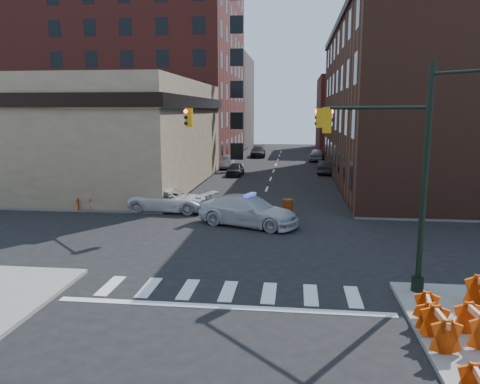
% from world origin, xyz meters
% --- Properties ---
extents(ground, '(140.00, 140.00, 0.00)m').
position_xyz_m(ground, '(0.00, 0.00, 0.00)').
color(ground, black).
rests_on(ground, ground).
extents(sidewalk_nw, '(34.00, 54.50, 0.15)m').
position_xyz_m(sidewalk_nw, '(-23.00, 32.75, 0.07)').
color(sidewalk_nw, gray).
rests_on(sidewalk_nw, ground).
extents(sidewalk_ne, '(34.00, 54.50, 0.15)m').
position_xyz_m(sidewalk_ne, '(23.00, 32.75, 0.07)').
color(sidewalk_ne, gray).
rests_on(sidewalk_ne, ground).
extents(bank_building, '(22.00, 22.00, 9.00)m').
position_xyz_m(bank_building, '(-17.00, 16.50, 4.50)').
color(bank_building, '#9D8B67').
rests_on(bank_building, ground).
extents(apartment_block, '(25.00, 25.00, 24.00)m').
position_xyz_m(apartment_block, '(-18.50, 40.00, 12.00)').
color(apartment_block, maroon).
rests_on(apartment_block, ground).
extents(commercial_row_ne, '(14.00, 34.00, 14.00)m').
position_xyz_m(commercial_row_ne, '(13.00, 22.50, 7.00)').
color(commercial_row_ne, '#4C291E').
rests_on(commercial_row_ne, ground).
extents(filler_nw, '(20.00, 18.00, 16.00)m').
position_xyz_m(filler_nw, '(-16.00, 62.00, 8.00)').
color(filler_nw, brown).
rests_on(filler_nw, ground).
extents(filler_ne, '(16.00, 16.00, 12.00)m').
position_xyz_m(filler_ne, '(14.00, 58.00, 6.00)').
color(filler_ne, maroon).
rests_on(filler_ne, ground).
extents(signal_pole_se, '(5.40, 5.27, 8.00)m').
position_xyz_m(signal_pole_se, '(6.04, -5.52, 4.61)').
color(signal_pole_se, black).
rests_on(signal_pole_se, sidewalk_se).
extents(signal_pole_nw, '(3.58, 3.67, 8.00)m').
position_xyz_m(signal_pole_nw, '(-5.85, 5.34, 4.34)').
color(signal_pole_nw, black).
rests_on(signal_pole_nw, sidewalk_nw).
extents(signal_pole_ne, '(3.67, 3.58, 8.00)m').
position_xyz_m(signal_pole_ne, '(5.84, 5.35, 4.34)').
color(signal_pole_ne, black).
rests_on(signal_pole_ne, sidewalk_ne).
extents(tree_ne_near, '(3.00, 3.00, 4.85)m').
position_xyz_m(tree_ne_near, '(7.50, 26.00, 3.49)').
color(tree_ne_near, black).
rests_on(tree_ne_near, sidewalk_ne).
extents(tree_ne_far, '(3.00, 3.00, 4.85)m').
position_xyz_m(tree_ne_far, '(7.50, 34.00, 3.49)').
color(tree_ne_far, black).
rests_on(tree_ne_far, sidewalk_ne).
extents(police_car, '(6.40, 4.35, 1.72)m').
position_xyz_m(police_car, '(-0.28, 3.27, 0.86)').
color(police_car, silver).
rests_on(police_car, ground).
extents(pickup, '(5.40, 2.67, 1.47)m').
position_xyz_m(pickup, '(-5.80, 6.49, 0.74)').
color(pickup, silver).
rests_on(pickup, ground).
extents(parked_car_wnear, '(1.61, 3.79, 1.28)m').
position_xyz_m(parked_car_wnear, '(-3.70, 24.02, 0.64)').
color(parked_car_wnear, black).
rests_on(parked_car_wnear, ground).
extents(parked_car_wfar, '(1.50, 4.22, 1.39)m').
position_xyz_m(parked_car_wfar, '(-5.50, 30.00, 0.69)').
color(parked_car_wfar, gray).
rests_on(parked_car_wfar, ground).
extents(parked_car_wdeep, '(2.40, 5.31, 1.51)m').
position_xyz_m(parked_car_wdeep, '(-2.96, 43.55, 0.75)').
color(parked_car_wdeep, black).
rests_on(parked_car_wdeep, ground).
extents(parked_car_enear, '(1.93, 4.32, 1.38)m').
position_xyz_m(parked_car_enear, '(5.50, 26.33, 0.69)').
color(parked_car_enear, black).
rests_on(parked_car_enear, ground).
extents(parked_car_efar, '(2.37, 4.91, 1.62)m').
position_xyz_m(parked_car_efar, '(5.18, 39.15, 0.81)').
color(parked_car_efar, gray).
rests_on(parked_car_efar, ground).
extents(pedestrian_a, '(0.76, 0.63, 1.77)m').
position_xyz_m(pedestrian_a, '(-8.22, 6.00, 1.04)').
color(pedestrian_a, black).
rests_on(pedestrian_a, sidewalk_nw).
extents(pedestrian_b, '(1.01, 0.90, 1.73)m').
position_xyz_m(pedestrian_b, '(-10.22, 8.36, 1.01)').
color(pedestrian_b, black).
rests_on(pedestrian_b, sidewalk_nw).
extents(pedestrian_c, '(0.99, 0.73, 1.56)m').
position_xyz_m(pedestrian_c, '(-10.14, 6.96, 0.93)').
color(pedestrian_c, '#1D212C').
rests_on(pedestrian_c, sidewalk_nw).
extents(barrel_road, '(0.80, 0.80, 1.14)m').
position_xyz_m(barrel_road, '(1.94, 5.63, 0.57)').
color(barrel_road, '#C94609').
rests_on(barrel_road, ground).
extents(barrel_bank, '(0.60, 0.60, 0.91)m').
position_xyz_m(barrel_bank, '(-4.27, 5.60, 0.45)').
color(barrel_bank, '#E4410A').
rests_on(barrel_bank, ground).
extents(barricade_se_b, '(0.75, 1.23, 0.87)m').
position_xyz_m(barricade_se_b, '(6.40, -9.12, 0.58)').
color(barricade_se_b, '#F1430B').
rests_on(barricade_se_b, sidewalk_se).
extents(barricade_se_c, '(0.66, 1.26, 0.93)m').
position_xyz_m(barricade_se_c, '(6.40, -10.34, 0.61)').
color(barricade_se_c, red).
rests_on(barricade_se_c, sidewalk_se).
extents(barricade_se_d, '(0.74, 1.30, 0.93)m').
position_xyz_m(barricade_se_d, '(7.44, -10.00, 0.62)').
color(barricade_se_d, '#DC460A').
rests_on(barricade_se_d, sidewalk_se).
extents(barricade_nw_a, '(1.17, 0.69, 0.83)m').
position_xyz_m(barricade_nw_a, '(-6.70, 8.00, 0.57)').
color(barricade_nw_a, '#C04F09').
rests_on(barricade_nw_a, sidewalk_nw).
extents(barricade_nw_b, '(1.20, 0.79, 0.83)m').
position_xyz_m(barricade_nw_b, '(-11.29, 5.70, 0.56)').
color(barricade_nw_b, '#E1570A').
rests_on(barricade_nw_b, sidewalk_nw).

